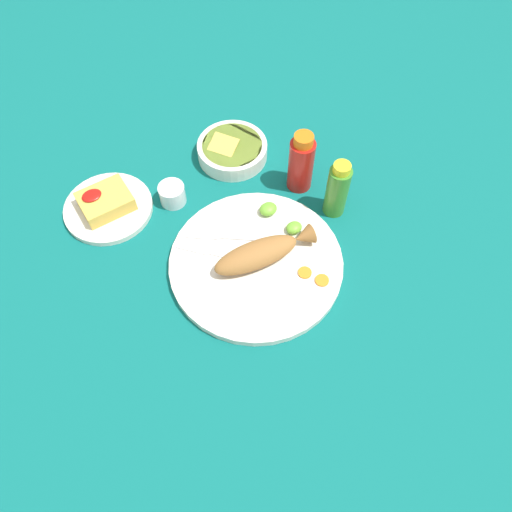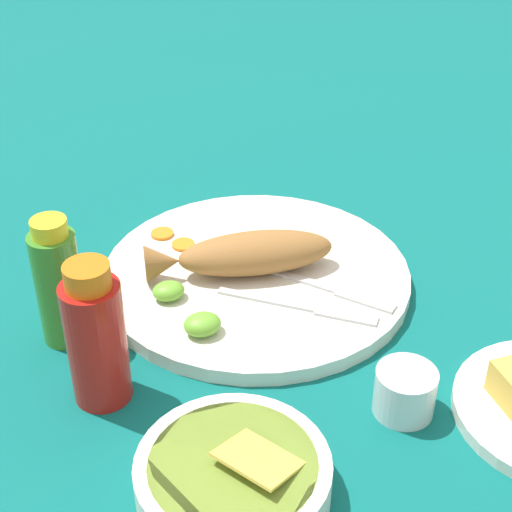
% 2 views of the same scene
% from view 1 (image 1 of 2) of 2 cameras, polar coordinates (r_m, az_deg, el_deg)
% --- Properties ---
extents(ground_plane, '(4.00, 4.00, 0.00)m').
position_cam_1_polar(ground_plane, '(1.07, 0.00, -1.08)').
color(ground_plane, '#0C605B').
extents(main_plate, '(0.37, 0.37, 0.02)m').
position_cam_1_polar(main_plate, '(1.06, 0.00, -0.83)').
color(main_plate, silver).
rests_on(main_plate, ground_plane).
extents(fried_fish, '(0.23, 0.09, 0.05)m').
position_cam_1_polar(fried_fish, '(1.03, 0.68, 0.39)').
color(fried_fish, '#996633').
rests_on(fried_fish, main_plate).
extents(fork_near, '(0.13, 0.15, 0.00)m').
position_cam_1_polar(fork_near, '(1.06, -5.00, 0.35)').
color(fork_near, silver).
rests_on(fork_near, main_plate).
extents(fork_far, '(0.16, 0.12, 0.00)m').
position_cam_1_polar(fork_far, '(1.09, -3.93, 2.23)').
color(fork_far, silver).
rests_on(fork_far, main_plate).
extents(carrot_slice_near, '(0.03, 0.03, 0.00)m').
position_cam_1_polar(carrot_slice_near, '(1.04, 5.60, -1.90)').
color(carrot_slice_near, orange).
rests_on(carrot_slice_near, main_plate).
extents(carrot_slice_mid, '(0.03, 0.03, 0.00)m').
position_cam_1_polar(carrot_slice_mid, '(1.03, 7.55, -2.77)').
color(carrot_slice_mid, orange).
rests_on(carrot_slice_mid, main_plate).
extents(lime_wedge_main, '(0.04, 0.03, 0.02)m').
position_cam_1_polar(lime_wedge_main, '(1.09, 4.36, 3.25)').
color(lime_wedge_main, '#6BB233').
rests_on(lime_wedge_main, main_plate).
extents(lime_wedge_side, '(0.04, 0.03, 0.02)m').
position_cam_1_polar(lime_wedge_side, '(1.12, 1.40, 5.38)').
color(lime_wedge_side, '#6BB233').
rests_on(lime_wedge_side, main_plate).
extents(hot_sauce_bottle_red, '(0.06, 0.06, 0.16)m').
position_cam_1_polar(hot_sauce_bottle_red, '(1.15, 5.17, 10.54)').
color(hot_sauce_bottle_red, '#B21914').
rests_on(hot_sauce_bottle_red, ground_plane).
extents(hot_sauce_bottle_green, '(0.05, 0.05, 0.15)m').
position_cam_1_polar(hot_sauce_bottle_green, '(1.11, 9.27, 7.49)').
color(hot_sauce_bottle_green, '#3D8428').
rests_on(hot_sauce_bottle_green, ground_plane).
extents(salt_cup, '(0.06, 0.06, 0.05)m').
position_cam_1_polar(salt_cup, '(1.17, -9.52, 6.89)').
color(salt_cup, silver).
rests_on(salt_cup, ground_plane).
extents(side_plate_fries, '(0.20, 0.20, 0.01)m').
position_cam_1_polar(side_plate_fries, '(1.19, -16.50, 5.28)').
color(side_plate_fries, silver).
rests_on(side_plate_fries, ground_plane).
extents(fries_pile, '(0.11, 0.09, 0.04)m').
position_cam_1_polar(fries_pile, '(1.17, -16.85, 6.03)').
color(fries_pile, gold).
rests_on(fries_pile, side_plate_fries).
extents(guacamole_bowl, '(0.17, 0.17, 0.05)m').
position_cam_1_polar(guacamole_bowl, '(1.24, -2.73, 12.04)').
color(guacamole_bowl, white).
rests_on(guacamole_bowl, ground_plane).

